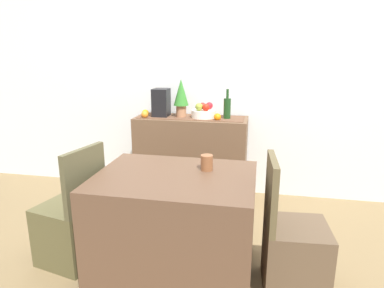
{
  "coord_description": "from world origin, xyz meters",
  "views": [
    {
      "loc": [
        0.48,
        -2.5,
        1.54
      ],
      "look_at": [
        -0.1,
        0.38,
        0.74
      ],
      "focal_mm": 32.19,
      "sensor_mm": 36.0,
      "label": 1
    }
  ],
  "objects_px": {
    "coffee_maker": "(161,103)",
    "chair_by_corner": "(293,251)",
    "wine_bottle": "(227,108)",
    "coffee_cup": "(207,163)",
    "sideboard_console": "(191,158)",
    "potted_plant": "(181,96)",
    "dining_table": "(176,225)",
    "fruit_bowl": "(203,114)",
    "chair_near_window": "(72,228)"
  },
  "relations": [
    {
      "from": "coffee_maker",
      "to": "sideboard_console",
      "type": "bearing_deg",
      "value": 0.0
    },
    {
      "from": "coffee_maker",
      "to": "potted_plant",
      "type": "xyz_separation_m",
      "value": [
        0.21,
        0.0,
        0.08
      ]
    },
    {
      "from": "wine_bottle",
      "to": "dining_table",
      "type": "xyz_separation_m",
      "value": [
        -0.21,
        -1.33,
        -0.61
      ]
    },
    {
      "from": "fruit_bowl",
      "to": "potted_plant",
      "type": "distance_m",
      "value": 0.29
    },
    {
      "from": "wine_bottle",
      "to": "potted_plant",
      "type": "relative_size",
      "value": 0.77
    },
    {
      "from": "sideboard_console",
      "to": "chair_near_window",
      "type": "relative_size",
      "value": 1.28
    },
    {
      "from": "coffee_cup",
      "to": "chair_near_window",
      "type": "height_order",
      "value": "chair_near_window"
    },
    {
      "from": "sideboard_console",
      "to": "chair_by_corner",
      "type": "distance_m",
      "value": 1.65
    },
    {
      "from": "dining_table",
      "to": "chair_near_window",
      "type": "distance_m",
      "value": 0.8
    },
    {
      "from": "wine_bottle",
      "to": "sideboard_console",
      "type": "bearing_deg",
      "value": 180.0
    },
    {
      "from": "sideboard_console",
      "to": "potted_plant",
      "type": "height_order",
      "value": "potted_plant"
    },
    {
      "from": "wine_bottle",
      "to": "chair_by_corner",
      "type": "relative_size",
      "value": 0.33
    },
    {
      "from": "sideboard_console",
      "to": "dining_table",
      "type": "relative_size",
      "value": 1.09
    },
    {
      "from": "chair_by_corner",
      "to": "wine_bottle",
      "type": "bearing_deg",
      "value": 113.68
    },
    {
      "from": "wine_bottle",
      "to": "coffee_maker",
      "type": "relative_size",
      "value": 1.04
    },
    {
      "from": "potted_plant",
      "to": "chair_by_corner",
      "type": "xyz_separation_m",
      "value": [
        1.06,
        -1.33,
        -0.83
      ]
    },
    {
      "from": "sideboard_console",
      "to": "fruit_bowl",
      "type": "relative_size",
      "value": 4.7
    },
    {
      "from": "coffee_maker",
      "to": "chair_by_corner",
      "type": "distance_m",
      "value": 1.99
    },
    {
      "from": "coffee_maker",
      "to": "chair_by_corner",
      "type": "bearing_deg",
      "value": -46.39
    },
    {
      "from": "coffee_cup",
      "to": "chair_by_corner",
      "type": "bearing_deg",
      "value": -13.34
    },
    {
      "from": "sideboard_console",
      "to": "fruit_bowl",
      "type": "distance_m",
      "value": 0.5
    },
    {
      "from": "fruit_bowl",
      "to": "chair_near_window",
      "type": "bearing_deg",
      "value": -119.82
    },
    {
      "from": "dining_table",
      "to": "coffee_cup",
      "type": "relative_size",
      "value": 9.87
    },
    {
      "from": "fruit_bowl",
      "to": "wine_bottle",
      "type": "relative_size",
      "value": 0.82
    },
    {
      "from": "coffee_maker",
      "to": "dining_table",
      "type": "xyz_separation_m",
      "value": [
        0.47,
        -1.33,
        -0.65
      ]
    },
    {
      "from": "sideboard_console",
      "to": "fruit_bowl",
      "type": "bearing_deg",
      "value": 0.0
    },
    {
      "from": "coffee_maker",
      "to": "fruit_bowl",
      "type": "bearing_deg",
      "value": 0.0
    },
    {
      "from": "chair_by_corner",
      "to": "chair_near_window",
      "type": "bearing_deg",
      "value": -179.91
    },
    {
      "from": "wine_bottle",
      "to": "potted_plant",
      "type": "bearing_deg",
      "value": 180.0
    },
    {
      "from": "wine_bottle",
      "to": "coffee_cup",
      "type": "bearing_deg",
      "value": -90.84
    },
    {
      "from": "coffee_cup",
      "to": "chair_near_window",
      "type": "xyz_separation_m",
      "value": [
        -0.99,
        -0.15,
        -0.53
      ]
    },
    {
      "from": "fruit_bowl",
      "to": "sideboard_console",
      "type": "bearing_deg",
      "value": 180.0
    },
    {
      "from": "fruit_bowl",
      "to": "chair_by_corner",
      "type": "distance_m",
      "value": 1.69
    },
    {
      "from": "wine_bottle",
      "to": "chair_near_window",
      "type": "xyz_separation_m",
      "value": [
        -1.0,
        -1.33,
        -0.72
      ]
    },
    {
      "from": "sideboard_console",
      "to": "chair_by_corner",
      "type": "height_order",
      "value": "chair_by_corner"
    },
    {
      "from": "fruit_bowl",
      "to": "wine_bottle",
      "type": "xyz_separation_m",
      "value": [
        0.24,
        0.0,
        0.07
      ]
    },
    {
      "from": "fruit_bowl",
      "to": "wine_bottle",
      "type": "bearing_deg",
      "value": 0.0
    },
    {
      "from": "dining_table",
      "to": "coffee_cup",
      "type": "bearing_deg",
      "value": 36.31
    },
    {
      "from": "potted_plant",
      "to": "dining_table",
      "type": "distance_m",
      "value": 1.54
    },
    {
      "from": "potted_plant",
      "to": "chair_by_corner",
      "type": "relative_size",
      "value": 0.43
    },
    {
      "from": "fruit_bowl",
      "to": "chair_by_corner",
      "type": "height_order",
      "value": "fruit_bowl"
    },
    {
      "from": "wine_bottle",
      "to": "chair_near_window",
      "type": "relative_size",
      "value": 0.33
    },
    {
      "from": "sideboard_console",
      "to": "coffee_cup",
      "type": "height_order",
      "value": "sideboard_console"
    },
    {
      "from": "dining_table",
      "to": "chair_near_window",
      "type": "xyz_separation_m",
      "value": [
        -0.79,
        -0.0,
        -0.1
      ]
    },
    {
      "from": "sideboard_console",
      "to": "coffee_maker",
      "type": "distance_m",
      "value": 0.66
    },
    {
      "from": "coffee_cup",
      "to": "coffee_maker",
      "type": "bearing_deg",
      "value": 119.3
    },
    {
      "from": "coffee_cup",
      "to": "sideboard_console",
      "type": "bearing_deg",
      "value": 106.48
    },
    {
      "from": "coffee_maker",
      "to": "chair_near_window",
      "type": "relative_size",
      "value": 0.32
    },
    {
      "from": "sideboard_console",
      "to": "coffee_cup",
      "type": "xyz_separation_m",
      "value": [
        0.35,
        -1.19,
        0.36
      ]
    },
    {
      "from": "coffee_maker",
      "to": "dining_table",
      "type": "distance_m",
      "value": 1.55
    }
  ]
}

